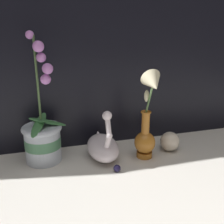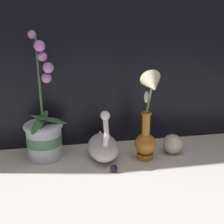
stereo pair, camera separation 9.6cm
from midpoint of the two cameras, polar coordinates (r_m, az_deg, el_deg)
ground_plane at (r=0.91m, az=-1.31°, el=-14.03°), size 2.80×2.80×0.00m
orchid_potted_plant at (r=1.02m, az=-17.52°, el=-5.13°), size 0.16×0.19×0.47m
swan_figurine at (r=1.02m, az=-4.78°, el=-7.40°), size 0.12×0.22×0.21m
blue_vase at (r=0.97m, az=4.89°, el=-2.76°), size 0.08×0.14×0.35m
glass_sphere at (r=1.09m, az=10.03°, el=-6.35°), size 0.08×0.08×0.08m
glass_bauble at (r=0.94m, az=-1.82°, el=-12.22°), size 0.03×0.03×0.03m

